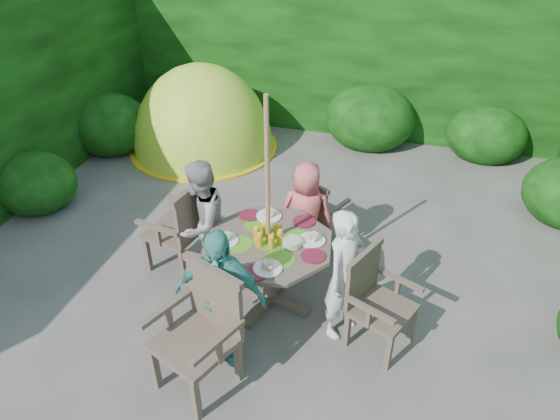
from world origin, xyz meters
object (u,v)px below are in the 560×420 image
(patio_table, at_px, (269,251))
(child_left, at_px, (202,223))
(dome_tent, at_px, (204,148))
(garden_chair_left, at_px, (181,226))
(garden_chair_front, at_px, (202,329))
(garden_chair_back, at_px, (317,211))
(child_right, at_px, (345,275))
(parasol_pole, at_px, (268,210))
(garden_chair_right, at_px, (375,300))
(child_front, at_px, (220,297))
(child_back, at_px, (306,213))

(patio_table, relative_size, child_left, 1.13)
(dome_tent, bearing_deg, child_left, -72.50)
(garden_chair_left, distance_m, garden_chair_front, 1.55)
(garden_chair_back, distance_m, dome_tent, 3.10)
(patio_table, distance_m, child_left, 0.81)
(garden_chair_back, xyz_separation_m, child_right, (0.53, -1.27, 0.21))
(patio_table, bearing_deg, garden_chair_left, 166.19)
(child_right, bearing_deg, parasol_pole, 101.88)
(patio_table, bearing_deg, garden_chair_right, -12.83)
(garden_chair_left, xyz_separation_m, garden_chair_back, (1.30, 0.82, -0.08))
(garden_chair_right, height_order, garden_chair_back, garden_chair_right)
(patio_table, bearing_deg, child_front, -103.86)
(patio_table, bearing_deg, child_back, 76.77)
(garden_chair_right, xyz_separation_m, child_front, (-1.26, -0.53, 0.19))
(garden_chair_back, distance_m, child_front, 1.92)
(child_right, relative_size, dome_tent, 0.49)
(patio_table, height_order, dome_tent, dome_tent)
(garden_chair_left, distance_m, child_left, 0.33)
(garden_chair_back, xyz_separation_m, child_back, (-0.06, -0.30, 0.15))
(child_right, bearing_deg, child_front, 146.88)
(child_right, relative_size, child_front, 0.97)
(child_right, height_order, dome_tent, dome_tent)
(parasol_pole, xyz_separation_m, garden_chair_front, (-0.24, -1.06, -0.54))
(garden_chair_left, bearing_deg, child_right, 85.97)
(parasol_pole, relative_size, dome_tent, 0.81)
(parasol_pole, relative_size, child_front, 1.62)
(garden_chair_back, xyz_separation_m, child_front, (-0.43, -1.86, 0.22))
(garden_chair_back, height_order, child_front, child_front)
(child_front, distance_m, dome_tent, 4.35)
(patio_table, relative_size, garden_chair_right, 1.68)
(child_right, bearing_deg, garden_chair_right, -75.32)
(garden_chair_back, relative_size, child_right, 0.64)
(garden_chair_right, xyz_separation_m, child_right, (-0.29, 0.06, 0.17))
(garden_chair_left, distance_m, child_right, 1.89)
(parasol_pole, height_order, garden_chair_left, parasol_pole)
(child_back, bearing_deg, garden_chair_back, -106.13)
(garden_chair_back, distance_m, child_left, 1.37)
(child_left, relative_size, dome_tent, 0.50)
(child_front, bearing_deg, garden_chair_back, 72.01)
(patio_table, height_order, child_back, child_back)
(garden_chair_right, height_order, garden_chair_left, garden_chair_left)
(child_front, height_order, dome_tent, child_front)
(parasol_pole, distance_m, child_front, 0.90)
(child_front, xyz_separation_m, dome_tent, (-1.88, 3.87, -0.68))
(garden_chair_front, bearing_deg, garden_chair_right, 54.39)
(garden_chair_front, bearing_deg, patio_table, 99.48)
(parasol_pole, relative_size, garden_chair_front, 2.08)
(garden_chair_back, height_order, child_back, child_back)
(child_back, bearing_deg, garden_chair_left, 17.03)
(child_right, bearing_deg, dome_tent, 66.34)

